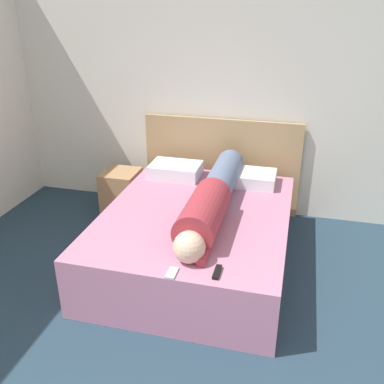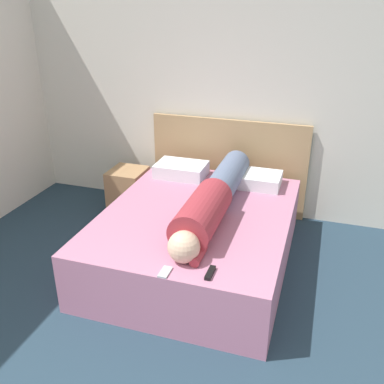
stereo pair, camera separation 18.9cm
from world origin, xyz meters
name	(u,v)px [view 2 (the right image)]	position (x,y,z in m)	size (l,w,h in m)	color
wall_back	(257,92)	(0.00, 3.81, 1.30)	(6.21, 0.06, 2.60)	silver
bed	(197,237)	(-0.25, 2.63, 0.25)	(1.55, 1.96, 0.50)	#B2708E
headboard	(228,166)	(-0.25, 3.74, 0.51)	(1.67, 0.04, 1.02)	tan
nightstand	(128,191)	(-1.25, 3.34, 0.24)	(0.37, 0.38, 0.49)	#A37A51
person_lying	(213,199)	(-0.11, 2.63, 0.64)	(0.31, 1.78, 0.31)	#DBB293
pillow_near_headboard	(181,170)	(-0.64, 3.35, 0.56)	(0.50, 0.35, 0.13)	white
pillow_second	(256,179)	(0.12, 3.35, 0.56)	(0.47, 0.35, 0.12)	white
tv_remote	(210,273)	(0.10, 1.80, 0.51)	(0.04, 0.15, 0.02)	black
cell_phone	(165,272)	(-0.19, 1.72, 0.50)	(0.06, 0.13, 0.01)	#B2B7BC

